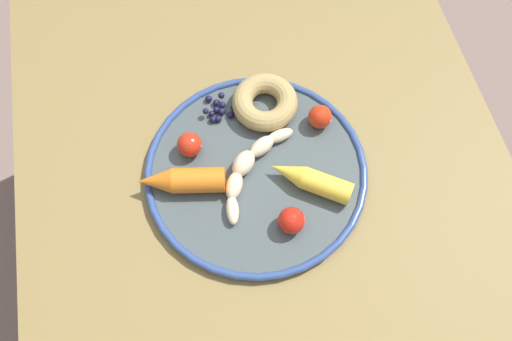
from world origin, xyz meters
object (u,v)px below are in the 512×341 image
(carrot_orange, at_px, (181,181))
(banana, at_px, (248,167))
(dining_table, at_px, (262,182))
(carrot_yellow, at_px, (311,180))
(tomato_far, at_px, (189,145))
(tomato_mid, at_px, (291,221))
(blueberry_pile, at_px, (218,109))
(donut, at_px, (265,102))
(plate, at_px, (256,171))
(tomato_near, at_px, (320,117))

(carrot_orange, bearing_deg, banana, 92.50)
(carrot_orange, bearing_deg, dining_table, 100.04)
(carrot_yellow, relative_size, tomato_far, 3.16)
(tomato_far, bearing_deg, tomato_mid, 38.82)
(tomato_far, bearing_deg, blueberry_pile, 137.67)
(carrot_yellow, height_order, blueberry_pile, carrot_yellow)
(banana, bearing_deg, donut, 154.85)
(dining_table, xyz_separation_m, carrot_orange, (0.02, -0.13, 0.12))
(donut, bearing_deg, plate, -19.44)
(donut, height_order, tomato_far, tomato_far)
(plate, relative_size, tomato_mid, 8.66)
(dining_table, bearing_deg, banana, -55.69)
(banana, bearing_deg, blueberry_pile, -167.31)
(dining_table, height_order, blueberry_pile, blueberry_pile)
(banana, xyz_separation_m, tomato_mid, (0.10, 0.04, 0.01))
(donut, height_order, blueberry_pile, donut)
(plate, relative_size, carrot_yellow, 2.80)
(plate, xyz_separation_m, carrot_orange, (0.00, -0.12, 0.02))
(plate, xyz_separation_m, tomato_mid, (0.10, 0.03, 0.02))
(carrot_orange, bearing_deg, donut, 125.58)
(banana, distance_m, tomato_mid, 0.11)
(donut, xyz_separation_m, tomato_far, (0.05, -0.13, 0.00))
(banana, xyz_separation_m, tomato_near, (-0.06, 0.13, 0.01))
(carrot_yellow, relative_size, donut, 1.16)
(dining_table, distance_m, tomato_far, 0.17)
(tomato_mid, bearing_deg, carrot_yellow, 142.37)
(dining_table, height_order, carrot_orange, carrot_orange)
(carrot_orange, distance_m, carrot_yellow, 0.20)
(plate, xyz_separation_m, tomato_near, (-0.06, 0.12, 0.02))
(banana, height_order, tomato_far, tomato_far)
(dining_table, xyz_separation_m, plate, (0.02, -0.02, 0.10))
(donut, xyz_separation_m, tomato_mid, (0.21, -0.01, 0.00))
(dining_table, bearing_deg, donut, 165.77)
(plate, relative_size, blueberry_pile, 6.15)
(carrot_yellow, relative_size, tomato_mid, 3.09)
(plate, xyz_separation_m, blueberry_pile, (-0.12, -0.04, 0.01))
(dining_table, height_order, tomato_far, tomato_far)
(blueberry_pile, bearing_deg, tomato_far, -42.33)
(carrot_orange, distance_m, tomato_mid, 0.18)
(tomato_near, xyz_separation_m, tomato_mid, (0.16, -0.09, 0.00))
(plate, distance_m, blueberry_pile, 0.13)
(blueberry_pile, bearing_deg, banana, 12.69)
(tomato_near, distance_m, tomato_mid, 0.18)
(banana, relative_size, carrot_yellow, 1.18)
(dining_table, height_order, plate, plate)
(tomato_mid, distance_m, tomato_far, 0.20)
(carrot_yellow, distance_m, tomato_far, 0.20)
(carrot_yellow, height_order, tomato_far, tomato_far)
(carrot_yellow, xyz_separation_m, blueberry_pile, (-0.16, -0.11, -0.01))
(plate, height_order, carrot_yellow, carrot_yellow)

